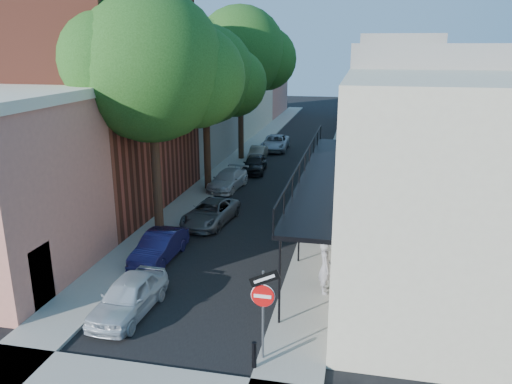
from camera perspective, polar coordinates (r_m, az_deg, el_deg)
The scene contains 19 objects.
ground at distance 15.56m, azimuth -12.13°, elevation -19.03°, with size 160.00×160.00×0.00m, color black.
road_surface at distance 42.76m, azimuth 4.22°, elevation 4.36°, with size 6.00×64.00×0.01m, color black.
sidewalk_left at distance 43.45m, azimuth -1.03°, elevation 4.68°, with size 2.00×64.00×0.12m, color gray.
sidewalk_right at distance 42.41m, azimuth 9.60°, elevation 4.15°, with size 2.00×64.00×0.12m, color gray.
buildings_left at distance 43.06m, azimuth -8.46°, elevation 10.96°, with size 10.10×59.10×12.00m.
buildings_right at distance 41.31m, azimuth 16.87°, elevation 9.50°, with size 9.80×55.00×10.00m.
sign_post at distance 14.41m, azimuth 0.82°, elevation -12.17°, with size 0.89×0.17×2.99m.
bollard at distance 14.84m, azimuth -0.21°, elevation -18.11°, with size 0.14×0.14×0.80m, color black.
oak_near at distance 23.50m, azimuth -10.73°, elevation 13.60°, with size 7.48×6.80×11.42m.
oak_mid at distance 31.06m, azimuth -5.02°, elevation 12.93°, with size 6.60×6.00×10.20m.
oak_far at distance 39.73m, azimuth -1.06°, elevation 15.48°, with size 7.70×7.00×11.90m.
parked_car_a at distance 18.02m, azimuth -14.34°, elevation -11.47°, with size 1.55×3.85×1.31m, color #B0BAC3.
parked_car_b at distance 21.93m, azimuth -10.98°, elevation -6.16°, with size 1.30×3.73×1.23m, color #161542.
parked_car_c at distance 25.93m, azimuth -5.22°, elevation -2.38°, with size 1.97×4.27×1.19m, color #575A5F.
parked_car_d at distance 32.11m, azimuth -3.21°, elevation 1.39°, with size 1.68×4.14×1.20m, color silver.
parked_car_e at distance 36.26m, azimuth -0.15°, elevation 3.25°, with size 1.53×3.79×1.29m, color black.
parked_car_f at distance 40.11m, azimuth 0.19°, elevation 4.41°, with size 1.18×3.38×1.11m, color gray.
parked_car_g at distance 44.15m, azimuth 2.23°, elevation 5.64°, with size 2.17×4.70×1.31m, color #969CA9.
pedestrian at distance 18.65m, azimuth 7.93°, elevation -8.51°, with size 0.73×0.48×1.99m, color gray.
Camera 1 is at (5.59, -11.44, 8.94)m, focal length 35.00 mm.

